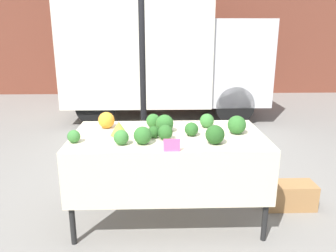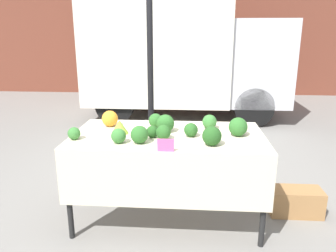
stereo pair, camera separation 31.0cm
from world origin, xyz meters
name	(u,v)px [view 1 (the left image)]	position (x,y,z in m)	size (l,w,h in m)	color
ground_plane	(168,216)	(0.00, 0.00, 0.00)	(40.00, 40.00, 0.00)	gray
tent_pole	(143,85)	(-0.27, 0.84, 1.22)	(0.07, 0.07, 2.45)	black
parked_truck	(159,51)	(-0.07, 4.27, 1.44)	(4.21, 1.95, 2.74)	silver
market_table	(168,147)	(0.00, -0.07, 0.78)	(1.82, 0.99, 0.88)	beige
orange_cauliflower	(106,120)	(-0.62, 0.23, 0.96)	(0.16, 0.16, 0.16)	orange
romanesco_head	(119,128)	(-0.46, -0.02, 0.95)	(0.17, 0.17, 0.13)	#93B238
broccoli_head_0	(121,137)	(-0.41, -0.29, 0.95)	(0.13, 0.13, 0.13)	#387533
broccoli_head_1	(165,132)	(-0.03, -0.17, 0.95)	(0.14, 0.14, 0.14)	#285B23
broccoli_head_2	(153,121)	(-0.14, 0.23, 0.95)	(0.14, 0.14, 0.14)	#2D6628
broccoli_head_3	(237,125)	(0.66, -0.01, 0.97)	(0.18, 0.18, 0.18)	#2D6628
broccoli_head_4	(207,121)	(0.40, 0.21, 0.95)	(0.14, 0.14, 0.14)	#387533
broccoli_head_5	(215,135)	(0.40, -0.30, 0.96)	(0.17, 0.17, 0.17)	#23511E
broccoli_head_6	(191,129)	(0.22, -0.06, 0.94)	(0.13, 0.13, 0.13)	#285B23
broccoli_head_7	(154,132)	(-0.13, -0.12, 0.94)	(0.11, 0.11, 0.11)	#23511E
broccoli_head_8	(143,135)	(-0.23, -0.28, 0.96)	(0.16, 0.16, 0.16)	#2D6628
broccoli_head_9	(165,123)	(-0.03, 0.07, 0.97)	(0.17, 0.17, 0.17)	#2D6628
broccoli_head_10	(74,136)	(-0.83, -0.23, 0.94)	(0.11, 0.11, 0.11)	#387533
price_sign	(172,145)	(0.02, -0.48, 0.93)	(0.14, 0.01, 0.11)	#F45B9E
produce_crate	(290,195)	(1.31, 0.14, 0.14)	(0.52, 0.26, 0.28)	#9E7042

